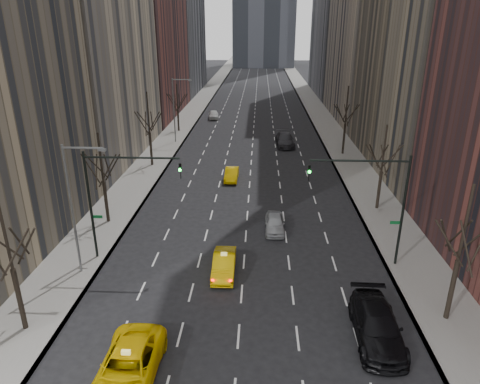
# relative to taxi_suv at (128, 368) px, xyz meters

# --- Properties ---
(sidewalk_left) EXTENTS (4.50, 320.00, 0.15)m
(sidewalk_left) POSITION_rel_taxi_suv_xyz_m (-7.14, 69.43, -0.75)
(sidewalk_left) COLOR slate
(sidewalk_left) RESTS_ON ground
(sidewalk_right) EXTENTS (4.50, 320.00, 0.15)m
(sidewalk_right) POSITION_rel_taxi_suv_xyz_m (17.36, 69.43, -0.75)
(sidewalk_right) COLOR slate
(sidewalk_right) RESTS_ON ground
(tree_lw_a) EXTENTS (3.36, 3.50, 8.28)m
(tree_lw_a) POSITION_rel_taxi_suv_xyz_m (-6.89, 3.43, 3.06)
(tree_lw_a) COLOR black
(tree_lw_a) RESTS_ON ground
(tree_lw_b) EXTENTS (3.36, 3.50, 7.82)m
(tree_lw_b) POSITION_rel_taxi_suv_xyz_m (-6.89, 17.43, 2.90)
(tree_lw_b) COLOR black
(tree_lw_b) RESTS_ON ground
(tree_lw_c) EXTENTS (3.36, 3.50, 8.74)m
(tree_lw_c) POSITION_rel_taxi_suv_xyz_m (-6.89, 33.43, 3.22)
(tree_lw_c) COLOR black
(tree_lw_c) RESTS_ON ground
(tree_lw_d) EXTENTS (3.36, 3.50, 7.36)m
(tree_lw_d) POSITION_rel_taxi_suv_xyz_m (-6.89, 51.43, 2.74)
(tree_lw_d) COLOR black
(tree_lw_d) RESTS_ON ground
(tree_rw_a) EXTENTS (3.36, 3.50, 8.28)m
(tree_rw_a) POSITION_rel_taxi_suv_xyz_m (17.11, 5.43, 3.06)
(tree_rw_a) COLOR black
(tree_rw_a) RESTS_ON ground
(tree_rw_b) EXTENTS (3.36, 3.50, 7.82)m
(tree_rw_b) POSITION_rel_taxi_suv_xyz_m (17.11, 21.43, 2.90)
(tree_rw_b) COLOR black
(tree_rw_b) RESTS_ON ground
(tree_rw_c) EXTENTS (3.36, 3.50, 8.74)m
(tree_rw_c) POSITION_rel_taxi_suv_xyz_m (17.11, 39.43, 3.22)
(tree_rw_c) COLOR black
(tree_rw_c) RESTS_ON ground
(traffic_mast_left) EXTENTS (6.69, 0.39, 8.00)m
(traffic_mast_left) POSITION_rel_taxi_suv_xyz_m (-4.00, 11.43, 4.67)
(traffic_mast_left) COLOR black
(traffic_mast_left) RESTS_ON ground
(traffic_mast_right) EXTENTS (6.69, 0.39, 8.00)m
(traffic_mast_right) POSITION_rel_taxi_suv_xyz_m (14.21, 11.43, 4.67)
(traffic_mast_right) COLOR black
(traffic_mast_right) RESTS_ON ground
(streetlight_near) EXTENTS (2.83, 0.22, 9.00)m
(streetlight_near) POSITION_rel_taxi_suv_xyz_m (-5.73, 9.43, 4.80)
(streetlight_near) COLOR slate
(streetlight_near) RESTS_ON ground
(streetlight_far) EXTENTS (2.83, 0.22, 9.00)m
(streetlight_far) POSITION_rel_taxi_suv_xyz_m (-5.73, 44.43, 4.80)
(streetlight_far) COLOR slate
(streetlight_far) RESTS_ON ground
(taxi_suv) EXTENTS (2.76, 5.93, 1.64)m
(taxi_suv) POSITION_rel_taxi_suv_xyz_m (0.00, 0.00, 0.00)
(taxi_suv) COLOR yellow
(taxi_suv) RESTS_ON ground
(taxi_sedan) EXTENTS (1.53, 4.29, 1.41)m
(taxi_sedan) POSITION_rel_taxi_suv_xyz_m (3.80, 9.79, -0.12)
(taxi_sedan) COLOR #D5AA04
(taxi_sedan) RESTS_ON ground
(silver_sedan_ahead) EXTENTS (1.61, 4.00, 1.36)m
(silver_sedan_ahead) POSITION_rel_taxi_suv_xyz_m (7.46, 16.55, -0.14)
(silver_sedan_ahead) COLOR #979A9E
(silver_sedan_ahead) RESTS_ON ground
(parked_suv_black) EXTENTS (2.59, 5.98, 1.71)m
(parked_suv_black) POSITION_rel_taxi_suv_xyz_m (12.61, 3.63, 0.04)
(parked_suv_black) COLOR black
(parked_suv_black) RESTS_ON ground
(far_taxi) EXTENTS (1.47, 4.04, 1.32)m
(far_taxi) POSITION_rel_taxi_suv_xyz_m (3.09, 28.84, -0.16)
(far_taxi) COLOR #F2BD05
(far_taxi) RESTS_ON ground
(far_suv_grey) EXTENTS (2.76, 6.08, 1.73)m
(far_suv_grey) POSITION_rel_taxi_suv_xyz_m (9.69, 43.53, 0.04)
(far_suv_grey) COLOR #2C2C31
(far_suv_grey) RESTS_ON ground
(far_car_white) EXTENTS (2.22, 4.55, 1.49)m
(far_car_white) POSITION_rel_taxi_suv_xyz_m (-2.33, 61.55, -0.07)
(far_car_white) COLOR silver
(far_car_white) RESTS_ON ground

